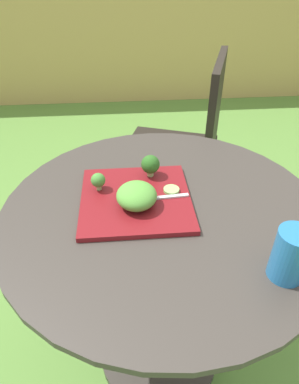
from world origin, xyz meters
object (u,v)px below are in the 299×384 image
salad_plate (136,199)px  patio_chair (188,139)px  fork (154,198)px  drinking_glass (290,257)px

salad_plate → patio_chair: bearing=68.6°
patio_chair → salad_plate: patio_chair is taller
patio_chair → fork: 0.79m
patio_chair → drinking_glass: patio_chair is taller
salad_plate → fork: fork is taller
drinking_glass → salad_plate: bearing=137.3°
patio_chair → drinking_glass: bearing=-89.1°
salad_plate → fork: (0.05, -0.01, 0.01)m
drinking_glass → fork: 0.36m
salad_plate → drinking_glass: drinking_glass is taller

